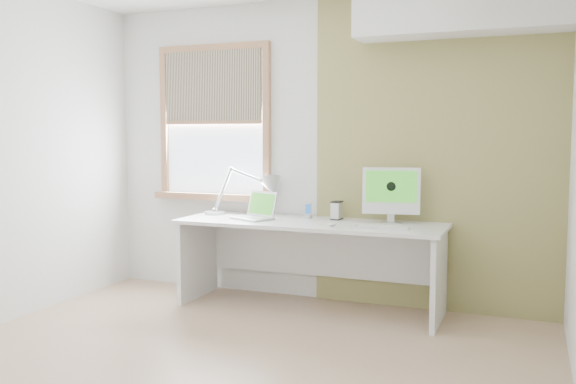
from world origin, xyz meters
The scene contains 12 objects.
room centered at (0.00, 0.00, 1.30)m, with size 4.04×3.54×2.64m.
accent_wall centered at (1.00, 1.74, 1.30)m, with size 2.00×0.02×2.60m, color #988D50.
soffit centered at (1.20, 1.57, 2.40)m, with size 1.60×0.40×0.42m, color white.
window centered at (-1.00, 1.71, 1.54)m, with size 1.20×0.14×1.42m.
desk centered at (0.06, 1.44, 0.53)m, with size 2.20×0.70×0.73m.
desk_lamp centered at (-0.48, 1.61, 0.95)m, with size 0.77×0.37×0.43m.
laptop centered at (-0.42, 1.38, 0.79)m, with size 0.40×0.37×0.23m.
phone_dock centered at (-0.03, 1.58, 0.77)m, with size 0.07×0.07×0.13m.
external_drive centered at (0.23, 1.59, 0.81)m, with size 0.08×0.12×0.15m.
imac centered at (0.69, 1.54, 0.98)m, with size 0.46×0.19×0.45m.
keyboard centered at (0.70, 1.21, 0.74)m, with size 0.41×0.13×0.02m.
mouse centered at (0.30, 1.22, 0.74)m, with size 0.06×0.10×0.03m, color white.
Camera 1 is at (1.74, -3.32, 1.43)m, focal length 38.43 mm.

